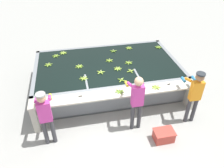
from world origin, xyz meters
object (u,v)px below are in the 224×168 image
Objects in this scene: worker_1 at (137,99)px; worker_2 at (195,93)px; banana_bunch_floating_6 at (56,56)px; banana_bunch_floating_10 at (113,51)px; banana_bunch_floating_7 at (129,48)px; banana_bunch_floating_13 at (158,47)px; crate at (164,135)px; banana_bunch_floating_2 at (109,60)px; banana_bunch_ledge_1 at (120,91)px; banana_bunch_floating_1 at (79,66)px; banana_bunch_floating_8 at (63,53)px; banana_bunch_floating_3 at (130,71)px; banana_bunch_floating_5 at (48,65)px; banana_bunch_ledge_0 at (156,87)px; banana_bunch_floating_12 at (84,78)px; banana_bunch_floating_0 at (129,63)px; knife_0 at (83,96)px; banana_bunch_floating_9 at (121,80)px; knife_1 at (171,84)px; banana_bunch_floating_4 at (101,72)px; banana_bunch_floating_11 at (118,69)px; worker_0 at (45,114)px.

worker_1 is 1.03× the size of worker_2.
banana_bunch_floating_6 is 1.02× the size of banana_bunch_floating_10.
banana_bunch_floating_7 is (2.81, 0.08, 0.00)m from banana_bunch_floating_6.
worker_1 is 6.28× the size of banana_bunch_floating_13.
banana_bunch_floating_10 reaches higher than crate.
banana_bunch_ledge_1 is (-0.06, -1.83, 0.00)m from banana_bunch_floating_2.
banana_bunch_floating_8 is at bearing 114.71° from banana_bunch_floating_1.
banana_bunch_floating_6 is at bearing 124.40° from worker_1.
banana_bunch_floating_3 is 2.82m from banana_bunch_floating_5.
banana_bunch_ledge_0 is 1.10m from banana_bunch_ledge_1.
banana_bunch_floating_2 is 2.00m from banana_bunch_floating_6.
banana_bunch_ledge_1 is 0.51× the size of crate.
banana_bunch_floating_12 is 2.92m from crate.
banana_bunch_ledge_1 is (-0.69, -1.54, 0.00)m from banana_bunch_floating_0.
banana_bunch_floating_0 is at bearing 41.02° from knife_0.
worker_1 is 7.42× the size of banana_bunch_floating_9.
banana_bunch_ledge_1 reaches higher than banana_bunch_floating_13.
crate is at bearing -116.73° from knife_1.
banana_bunch_floating_4 is 0.80m from banana_bunch_floating_9.
banana_bunch_floating_6 is at bearing 116.89° from banana_bunch_floating_12.
banana_bunch_floating_13 is 2.71m from banana_bunch_ledge_0.
worker_1 reaches higher than worker_2.
banana_bunch_floating_8 and banana_bunch_floating_13 have the same top height.
banana_bunch_floating_3 is at bearing -99.41° from banana_bunch_floating_0.
worker_2 is 2.09m from banana_bunch_ledge_1.
banana_bunch_floating_11 is 0.51× the size of crate.
knife_1 is at bearing -28.33° from banana_bunch_floating_4.
banana_bunch_floating_7 is at bearing 89.43° from crate.
banana_bunch_floating_6 is at bearing -147.32° from banana_bunch_floating_8.
banana_bunch_floating_1 is 1.31m from banana_bunch_floating_11.
worker_1 is 2.59m from banana_bunch_floating_1.
banana_bunch_floating_9 is at bearing -111.39° from banana_bunch_floating_7.
crate is (0.63, -0.62, -0.90)m from worker_1.
banana_bunch_floating_7 is 1.01× the size of banana_bunch_floating_12.
worker_0 reaches higher than banana_bunch_floating_6.
crate is (-0.13, -1.16, -0.78)m from banana_bunch_ledge_0.
banana_bunch_floating_6 is at bearing 143.74° from knife_1.
banana_bunch_ledge_1 is (1.53, -2.74, 0.00)m from banana_bunch_floating_8.
banana_bunch_floating_12 is (-2.94, 1.50, -0.10)m from worker_2.
banana_bunch_floating_8 is 2.31m from banana_bunch_floating_11.
banana_bunch_floating_9 reaches higher than crate.
banana_bunch_floating_3 is at bearing 130.77° from worker_2.
worker_0 is 5.97× the size of banana_bunch_floating_3.
banana_bunch_floating_8 is 4.11m from knife_1.
banana_bunch_ledge_0 is at bearing 146.64° from worker_2.
banana_bunch_floating_1 is at bearing -153.70° from banana_bunch_floating_7.
banana_bunch_ledge_1 is at bearing -72.06° from banana_bunch_floating_4.
banana_bunch_floating_6 is at bearing 126.46° from crate.
banana_bunch_floating_11 reaches higher than knife_0.
banana_bunch_ledge_0 is (1.04, -1.85, 0.00)m from banana_bunch_floating_2.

